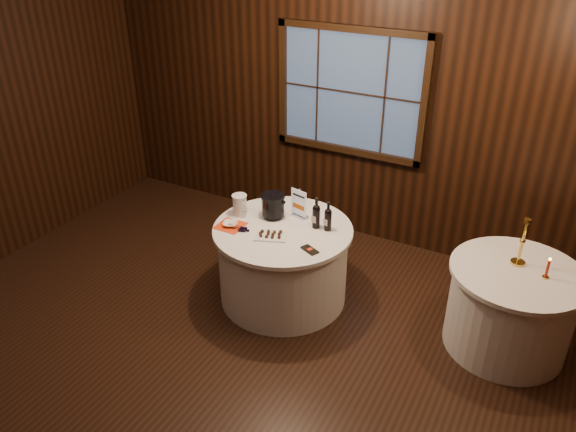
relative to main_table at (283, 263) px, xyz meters
The scene contains 16 objects.
ground 1.07m from the main_table, 90.00° to the right, with size 6.00×6.00×0.00m, color black.
back_wall 1.88m from the main_table, 90.00° to the left, with size 6.00×0.10×3.00m.
main_table is the anchor object (origin of this frame).
side_table 2.02m from the main_table, ahead, with size 1.08×1.08×0.77m.
sign_stand 0.55m from the main_table, 82.50° to the left, with size 0.18×0.12×0.29m.
port_bottle_left 0.59m from the main_table, 31.05° to the left, with size 0.07×0.08×0.30m.
port_bottle_right 0.65m from the main_table, 23.72° to the left, with size 0.07×0.08×0.28m.
ice_bucket 0.55m from the main_table, 142.28° to the left, with size 0.23×0.23×0.23m.
chocolate_plate 0.44m from the main_table, 96.36° to the right, with size 0.33×0.28×0.04m.
chocolate_box 0.59m from the main_table, 30.29° to the right, with size 0.16×0.08×0.01m, color black.
grape_bunch 0.54m from the main_table, 141.94° to the right, with size 0.17×0.08×0.04m.
glass_pitcher 0.68m from the main_table, behind, with size 0.19×0.14×0.20m.
orange_napkin 0.62m from the main_table, 156.15° to the right, with size 0.24×0.24×0.00m, color red.
cracker_bowl 0.63m from the main_table, 156.15° to the right, with size 0.13×0.13×0.03m, color white.
brass_candlestick 2.08m from the main_table, 11.61° to the left, with size 0.12×0.12×0.42m.
red_candle 2.26m from the main_table, ahead, with size 0.05×0.05×0.19m.
Camera 1 is at (2.14, -2.86, 3.33)m, focal length 35.00 mm.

